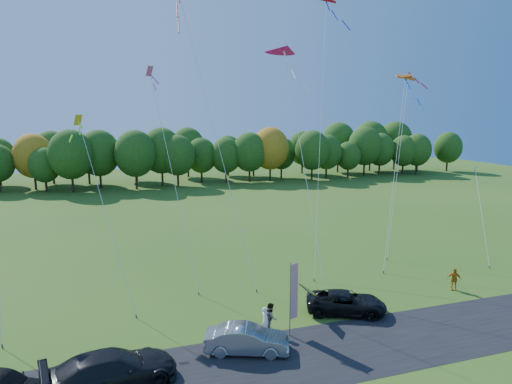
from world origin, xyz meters
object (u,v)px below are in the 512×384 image
object	(u,v)px
black_suv	(346,302)
silver_sedan	(247,339)
person_east	(454,279)
feather_flag	(293,290)

from	to	relation	value
black_suv	silver_sedan	distance (m)	7.84
black_suv	silver_sedan	world-z (taller)	silver_sedan
person_east	black_suv	bearing A→B (deg)	-137.31
person_east	feather_flag	xyz separation A→B (m)	(-13.52, -2.50, 1.85)
person_east	feather_flag	world-z (taller)	feather_flag
silver_sedan	feather_flag	bearing A→B (deg)	-50.11
silver_sedan	black_suv	bearing A→B (deg)	-49.55
black_suv	silver_sedan	xyz separation A→B (m)	(-7.39, -2.63, 0.04)
silver_sedan	feather_flag	distance (m)	3.77
person_east	feather_flag	bearing A→B (deg)	-132.60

